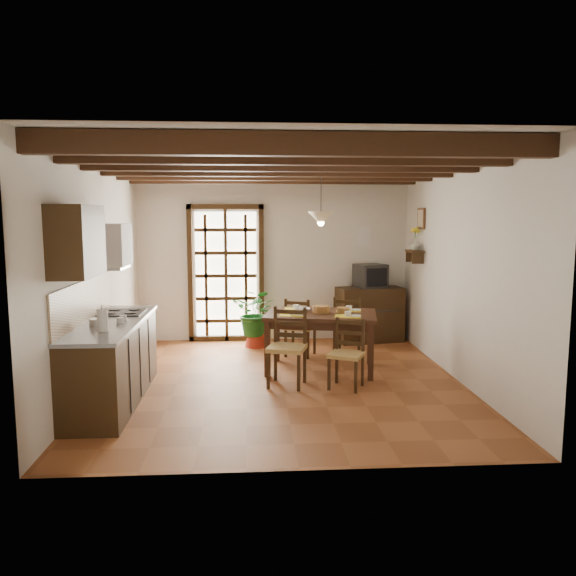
{
  "coord_description": "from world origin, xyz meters",
  "views": [
    {
      "loc": [
        -0.38,
        -6.89,
        2.1
      ],
      "look_at": [
        0.1,
        0.4,
        1.15
      ],
      "focal_mm": 35.0,
      "sensor_mm": 36.0,
      "label": 1
    }
  ],
  "objects": [
    {
      "name": "shelf_flowers",
      "position": [
        2.14,
        1.6,
        1.86
      ],
      "size": [
        0.14,
        0.14,
        0.36
      ],
      "color": "yellow",
      "rests_on": "shelf_vase"
    },
    {
      "name": "crt_tv",
      "position": [
        1.59,
        2.22,
        1.1
      ],
      "size": [
        0.57,
        0.54,
        0.39
      ],
      "rotation": [
        0.0,
        0.0,
        0.32
      ],
      "color": "black",
      "rests_on": "sideboard"
    },
    {
      "name": "room_shell",
      "position": [
        0.0,
        0.0,
        1.82
      ],
      "size": [
        4.52,
        5.02,
        2.81
      ],
      "color": "silver",
      "rests_on": "ground_plane"
    },
    {
      "name": "chair_far_right",
      "position": [
        1.06,
        1.18,
        0.29
      ],
      "size": [
        0.55,
        0.53,
        0.92
      ],
      "rotation": [
        0.0,
        0.0,
        2.76
      ],
      "color": "tan",
      "rests_on": "ground_plane"
    },
    {
      "name": "pendant_lamp",
      "position": [
        0.56,
        0.62,
        2.08
      ],
      "size": [
        0.36,
        0.36,
        0.84
      ],
      "color": "black",
      "rests_on": "room_shell"
    },
    {
      "name": "plant_pot",
      "position": [
        -0.31,
        1.95,
        0.11
      ],
      "size": [
        0.36,
        0.36,
        0.22
      ],
      "primitive_type": "cone",
      "color": "maroon",
      "rests_on": "ground_plane"
    },
    {
      "name": "counter_items",
      "position": [
        -1.95,
        -0.51,
        0.96
      ],
      "size": [
        0.5,
        1.43,
        0.25
      ],
      "color": "black",
      "rests_on": "kitchen_counter"
    },
    {
      "name": "table_setting",
      "position": [
        0.56,
        0.52,
        0.86
      ],
      "size": [
        1.06,
        0.71,
        0.1
      ],
      "rotation": [
        0.0,
        0.0,
        -0.2
      ],
      "color": "yellow",
      "rests_on": "dining_table"
    },
    {
      "name": "ground_plane",
      "position": [
        0.0,
        0.0,
        0.0
      ],
      "size": [
        5.0,
        5.0,
        0.0
      ],
      "primitive_type": "plane",
      "color": "brown"
    },
    {
      "name": "kitchen_counter",
      "position": [
        -1.96,
        -0.6,
        0.47
      ],
      "size": [
        0.64,
        2.25,
        1.38
      ],
      "color": "black",
      "rests_on": "ground_plane"
    },
    {
      "name": "ceiling_beams",
      "position": [
        0.0,
        0.0,
        2.69
      ],
      "size": [
        4.5,
        4.34,
        0.2
      ],
      "color": "black",
      "rests_on": "room_shell"
    },
    {
      "name": "potted_plant",
      "position": [
        -0.31,
        1.95,
        0.57
      ],
      "size": [
        2.22,
        2.08,
        1.98
      ],
      "primitive_type": "imported",
      "rotation": [
        0.0,
        0.0,
        -0.38
      ],
      "color": "#144C19",
      "rests_on": "ground_plane"
    },
    {
      "name": "sideboard",
      "position": [
        1.59,
        2.23,
        0.46
      ],
      "size": [
        1.14,
        0.67,
        0.91
      ],
      "primitive_type": "cube",
      "rotation": [
        0.0,
        0.0,
        0.18
      ],
      "color": "black",
      "rests_on": "ground_plane"
    },
    {
      "name": "chair_near_right",
      "position": [
        0.77,
        -0.29,
        0.26
      ],
      "size": [
        0.51,
        0.5,
        0.84
      ],
      "rotation": [
        0.0,
        0.0,
        -0.45
      ],
      "color": "tan",
      "rests_on": "ground_plane"
    },
    {
      "name": "wall_shelf",
      "position": [
        2.14,
        1.6,
        1.51
      ],
      "size": [
        0.2,
        0.42,
        0.2
      ],
      "color": "black",
      "rests_on": "room_shell"
    },
    {
      "name": "shelf_vase",
      "position": [
        2.14,
        1.6,
        1.65
      ],
      "size": [
        0.15,
        0.15,
        0.15
      ],
      "primitive_type": "imported",
      "color": "#B2BFB2",
      "rests_on": "wall_shelf"
    },
    {
      "name": "french_door",
      "position": [
        -0.8,
        2.45,
        1.18
      ],
      "size": [
        1.26,
        0.11,
        2.32
      ],
      "color": "white",
      "rests_on": "ground_plane"
    },
    {
      "name": "upper_cabinet",
      "position": [
        -2.08,
        -1.3,
        1.85
      ],
      "size": [
        0.35,
        0.8,
        0.7
      ],
      "primitive_type": "cube",
      "color": "black",
      "rests_on": "room_shell"
    },
    {
      "name": "chair_near_left",
      "position": [
        0.05,
        -0.14,
        0.3
      ],
      "size": [
        0.55,
        0.53,
        0.96
      ],
      "rotation": [
        0.0,
        0.0,
        -0.3
      ],
      "color": "tan",
      "rests_on": "ground_plane"
    },
    {
      "name": "framed_picture",
      "position": [
        2.22,
        1.6,
        2.05
      ],
      "size": [
        0.03,
        0.32,
        0.32
      ],
      "color": "brown",
      "rests_on": "room_shell"
    },
    {
      "name": "range_hood",
      "position": [
        -2.05,
        -0.05,
        1.73
      ],
      "size": [
        0.38,
        0.6,
        0.54
      ],
      "color": "white",
      "rests_on": "room_shell"
    },
    {
      "name": "dining_table",
      "position": [
        0.56,
        0.52,
        0.69
      ],
      "size": [
        1.62,
        1.21,
        0.79
      ],
      "rotation": [
        0.0,
        0.0,
        -0.2
      ],
      "color": "#381F12",
      "rests_on": "ground_plane"
    },
    {
      "name": "fuse_box",
      "position": [
        1.5,
        2.48,
        1.75
      ],
      "size": [
        0.25,
        0.03,
        0.32
      ],
      "primitive_type": "cube",
      "color": "white",
      "rests_on": "room_shell"
    },
    {
      "name": "table_bowl",
      "position": [
        0.31,
        0.62,
        0.82
      ],
      "size": [
        0.23,
        0.23,
        0.05
      ],
      "primitive_type": "imported",
      "rotation": [
        0.0,
        0.0,
        0.05
      ],
      "color": "white",
      "rests_on": "dining_table"
    },
    {
      "name": "chair_far_left",
      "position": [
        0.34,
        1.32,
        0.28
      ],
      "size": [
        0.53,
        0.52,
        0.88
      ],
      "rotation": [
        0.0,
        0.0,
        2.73
      ],
      "color": "tan",
      "rests_on": "ground_plane"
    }
  ]
}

